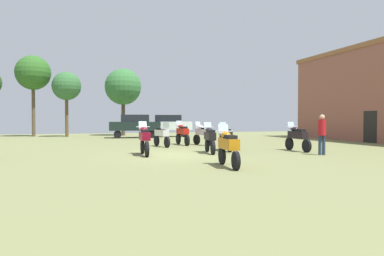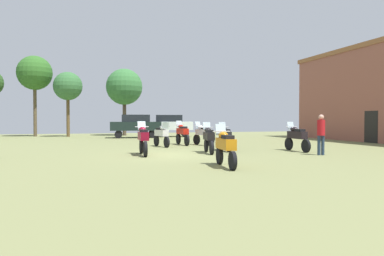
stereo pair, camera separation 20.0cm
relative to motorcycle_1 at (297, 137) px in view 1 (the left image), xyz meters
name	(u,v)px [view 1 (the left image)]	position (x,y,z in m)	size (l,w,h in m)	color
ground_plane	(169,155)	(-6.64, 0.04, -0.73)	(44.00, 52.00, 0.02)	olive
motorcycle_1	(297,137)	(0.00, 0.00, 0.00)	(0.62, 2.16, 1.47)	black
motorcycle_2	(210,138)	(-4.59, 0.26, -0.01)	(0.66, 2.08, 1.46)	black
motorcycle_3	(228,146)	(-5.63, -4.53, -0.02)	(0.62, 2.16, 1.44)	black
motorcycle_4	(162,134)	(-5.96, 4.75, -0.01)	(0.72, 2.16, 1.46)	black
motorcycle_5	(226,137)	(-3.37, 1.27, 0.00)	(0.65, 2.21, 1.46)	black
motorcycle_6	(182,133)	(-4.42, 5.84, 0.02)	(0.62, 2.31, 1.51)	black
motorcycle_7	(203,134)	(-3.27, 5.16, 0.00)	(0.82, 2.06, 1.47)	black
motorcycle_8	(144,139)	(-7.71, 0.18, 0.02)	(0.62, 2.25, 1.51)	black
car_2	(135,124)	(-6.14, 15.29, 0.45)	(4.45, 2.19, 2.00)	black
car_3	(168,124)	(-2.98, 16.24, 0.45)	(4.54, 2.50, 2.00)	black
person_2	(322,131)	(-0.08, -2.04, 0.34)	(0.43, 0.43, 1.82)	#23344A
tree_1	(123,87)	(-6.65, 19.95, 4.06)	(3.56, 3.56, 6.59)	#4C3F31
tree_4	(66,87)	(-11.88, 18.93, 3.88)	(2.60, 2.60, 5.96)	brown
tree_5	(33,73)	(-14.85, 20.22, 5.14)	(3.17, 3.17, 7.50)	brown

